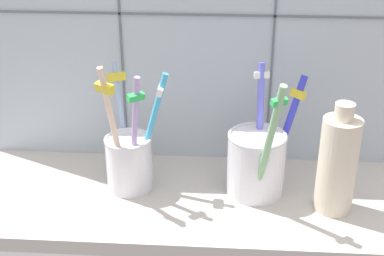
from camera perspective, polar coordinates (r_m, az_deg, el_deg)
name	(u,v)px	position (r cm, az deg, el deg)	size (l,w,h in cm)	color
counter_slab	(191,201)	(75.35, -0.08, -7.70)	(64.00, 22.00, 2.00)	#BCB7AD
tile_wall_back	(197,25)	(77.36, 0.53, 10.78)	(64.00, 2.20, 45.00)	#B2C1CC
toothbrush_cup_left	(129,157)	(74.64, -6.61, -3.03)	(9.25, 11.04, 19.10)	silver
toothbrush_cup_right	(257,160)	(73.63, 6.86, -3.36)	(10.65, 12.58, 18.55)	white
ceramic_vase	(338,164)	(71.14, 15.02, -3.63)	(4.89, 4.89, 14.97)	beige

